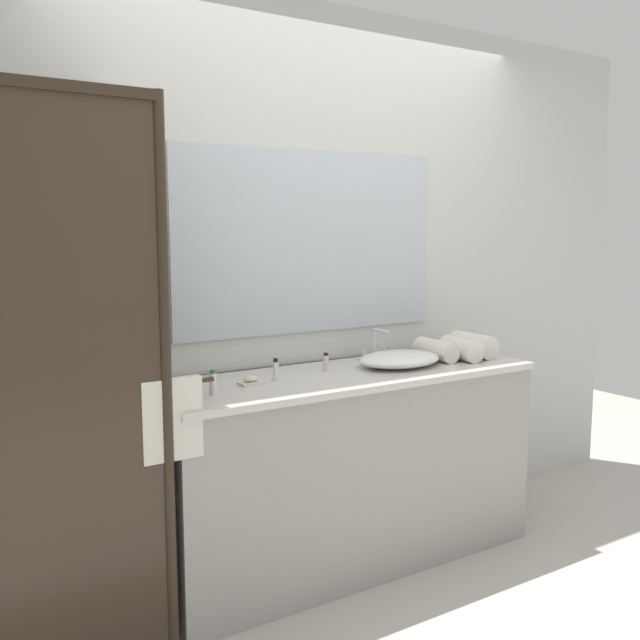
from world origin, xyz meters
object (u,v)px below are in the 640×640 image
Objects in this scene: amenity_bottle_body_wash at (213,383)px; rolled_towel_near_edge at (473,345)px; soap_dish at (251,381)px; amenity_bottle_conditioner at (276,370)px; rolled_towel_middle at (461,349)px; faucet at (375,350)px; amenity_bottle_shampoo at (326,362)px; rolled_towel_far_edge at (436,350)px; sink_basin at (399,359)px.

amenity_bottle_body_wash is 1.45m from rolled_towel_near_edge.
amenity_bottle_body_wash is (-0.20, -0.08, 0.03)m from soap_dish.
amenity_bottle_conditioner is at bearing 4.98° from soap_dish.
rolled_towel_middle reaches higher than amenity_bottle_body_wash.
rolled_towel_middle is (0.37, -0.21, 0.00)m from faucet.
amenity_bottle_shampoo is 0.34× the size of rolled_towel_far_edge.
amenity_bottle_conditioner is 0.90m from rolled_towel_far_edge.
amenity_bottle_conditioner is 0.40× the size of rolled_towel_middle.
rolled_towel_near_edge is (1.12, -0.03, 0.01)m from amenity_bottle_conditioner.
amenity_bottle_body_wash reaches higher than amenity_bottle_shampoo.
sink_basin is at bearing -3.41° from amenity_bottle_conditioner.
soap_dish is 0.13m from amenity_bottle_conditioner.
soap_dish is at bearing -168.11° from faucet.
faucet is at bearing 13.19° from amenity_bottle_conditioner.
amenity_bottle_body_wash reaches higher than soap_dish.
sink_basin is 4.17× the size of soap_dish.
rolled_towel_far_edge is at bearing 7.75° from sink_basin.
amenity_bottle_body_wash is at bearing -166.65° from amenity_bottle_shampoo.
amenity_bottle_body_wash is 0.41× the size of rolled_towel_middle.
amenity_bottle_body_wash is at bearing -175.96° from rolled_towel_far_edge.
amenity_bottle_shampoo is 0.34× the size of rolled_towel_near_edge.
sink_basin is 4.31× the size of amenity_bottle_conditioner.
amenity_bottle_shampoo is at bearing 173.78° from rolled_towel_near_edge.
soap_dish is at bearing 21.08° from amenity_bottle_body_wash.
amenity_bottle_conditioner is 0.39× the size of rolled_towel_near_edge.
rolled_towel_near_edge is 0.99× the size of rolled_towel_far_edge.
amenity_bottle_body_wash is 0.39× the size of rolled_towel_near_edge.
rolled_towel_middle is at bearing -9.52° from amenity_bottle_shampoo.
rolled_towel_middle is (1.01, -0.06, 0.01)m from amenity_bottle_conditioner.
amenity_bottle_conditioner is 1.01m from rolled_towel_middle.
faucet is 1.70× the size of soap_dish.
rolled_towel_middle is at bearing -28.62° from rolled_towel_far_edge.
rolled_towel_middle is 0.13m from rolled_towel_far_edge.
faucet is 0.78m from soap_dish.
rolled_towel_far_edge is (0.26, 0.04, 0.01)m from sink_basin.
rolled_towel_far_edge is (-0.22, 0.03, -0.01)m from rolled_towel_near_edge.
sink_basin is at bearing -179.36° from rolled_towel_near_edge.
amenity_bottle_conditioner is at bearing 15.28° from amenity_bottle_body_wash.
rolled_towel_middle is (1.34, 0.03, 0.01)m from amenity_bottle_body_wash.
amenity_bottle_body_wash is (-0.33, -0.09, 0.00)m from amenity_bottle_conditioner.
sink_basin is at bearing -172.25° from rolled_towel_far_edge.
amenity_bottle_shampoo is 0.35× the size of rolled_towel_middle.
rolled_towel_far_edge is at bearing 0.43° from soap_dish.
soap_dish is 1.14m from rolled_towel_middle.
faucet is 1.00m from amenity_bottle_body_wash.
sink_basin is at bearing -15.27° from amenity_bottle_shampoo.
faucet is at bearing 149.90° from rolled_towel_middle.
sink_basin is 1.67× the size of rolled_towel_far_edge.
faucet reaches higher than amenity_bottle_body_wash.
soap_dish is 0.42m from amenity_bottle_shampoo.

